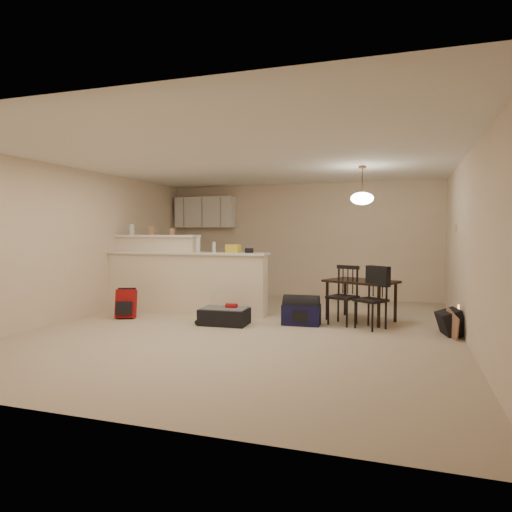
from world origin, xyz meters
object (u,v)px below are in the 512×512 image
at_px(dining_chair_near, 343,295).
at_px(navy_duffel, 301,315).
at_px(pendant_lamp, 362,198).
at_px(dining_table, 361,285).
at_px(suitcase, 224,317).
at_px(dining_chair_far, 371,298).
at_px(black_daypack, 451,323).
at_px(red_backpack, 126,304).

relative_size(dining_chair_near, navy_duffel, 1.57).
xyz_separation_m(pendant_lamp, navy_duffel, (-0.85, -0.60, -1.83)).
distance_m(dining_table, suitcase, 2.26).
xyz_separation_m(dining_chair_far, navy_duffel, (-1.04, -0.02, -0.30)).
bearing_deg(suitcase, navy_duffel, 14.45).
xyz_separation_m(suitcase, black_daypack, (3.29, 0.30, 0.05)).
relative_size(red_backpack, black_daypack, 1.22).
distance_m(pendant_lamp, dining_chair_far, 1.65).
bearing_deg(suitcase, dining_chair_near, 15.16).
xyz_separation_m(dining_chair_far, red_backpack, (-3.96, -0.39, -0.22)).
distance_m(red_backpack, navy_duffel, 2.94).
xyz_separation_m(dining_chair_near, dining_chair_far, (0.44, -0.19, -0.00)).
height_order(pendant_lamp, black_daypack, pendant_lamp).
relative_size(suitcase, red_backpack, 1.55).
bearing_deg(dining_chair_near, dining_table, 79.61).
height_order(red_backpack, navy_duffel, red_backpack).
bearing_deg(dining_chair_near, navy_duffel, -138.68).
relative_size(dining_chair_far, black_daypack, 2.34).
xyz_separation_m(suitcase, navy_duffel, (1.15, 0.36, 0.03)).
bearing_deg(red_backpack, suitcase, -18.87).
bearing_deg(navy_duffel, dining_chair_near, 15.47).
height_order(dining_table, red_backpack, dining_table).
bearing_deg(black_daypack, red_backpack, 80.45).
distance_m(pendant_lamp, dining_chair_near, 1.60).
distance_m(dining_chair_near, navy_duffel, 0.71).
bearing_deg(dining_table, suitcase, -130.54).
bearing_deg(dining_chair_far, navy_duffel, -143.52).
height_order(navy_duffel, black_daypack, black_daypack).
bearing_deg(dining_chair_far, red_backpack, -139.07).
distance_m(suitcase, black_daypack, 3.31).
height_order(dining_chair_far, red_backpack, dining_chair_far).
bearing_deg(pendant_lamp, dining_chair_far, -71.41).
bearing_deg(black_daypack, dining_chair_far, 72.90).
bearing_deg(red_backpack, black_daypack, -15.78).
bearing_deg(suitcase, dining_chair_far, 6.97).
xyz_separation_m(dining_table, dining_chair_near, (-0.24, -0.39, -0.12)).
relative_size(suitcase, navy_duffel, 1.26).
height_order(red_backpack, black_daypack, red_backpack).
relative_size(dining_chair_far, navy_duffel, 1.57).
bearing_deg(red_backpack, dining_chair_near, -9.95).
height_order(pendant_lamp, dining_chair_far, pendant_lamp).
bearing_deg(navy_duffel, black_daypack, -5.31).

